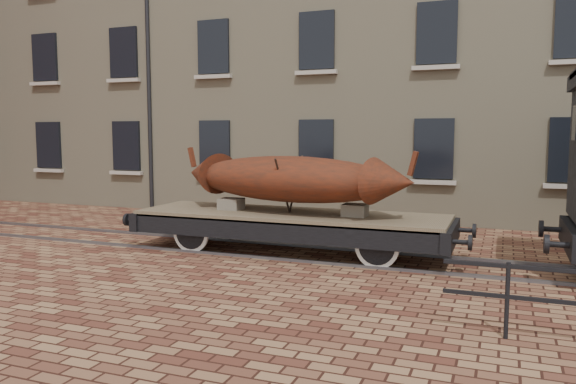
% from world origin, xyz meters
% --- Properties ---
extents(ground, '(90.00, 90.00, 0.00)m').
position_xyz_m(ground, '(0.00, 0.00, 0.00)').
color(ground, '#4F261C').
extents(warehouse_cream, '(40.00, 10.19, 14.00)m').
position_xyz_m(warehouse_cream, '(3.00, 9.99, 7.00)').
color(warehouse_cream, tan).
rests_on(warehouse_cream, ground).
extents(rail_track, '(30.00, 1.52, 0.06)m').
position_xyz_m(rail_track, '(0.00, 0.00, 0.03)').
color(rail_track, '#59595E').
rests_on(rail_track, ground).
extents(flatcar_wagon, '(7.67, 2.08, 1.16)m').
position_xyz_m(flatcar_wagon, '(-1.44, -0.00, 0.72)').
color(flatcar_wagon, '#706149').
rests_on(flatcar_wagon, ground).
extents(iron_boat, '(5.69, 2.40, 1.40)m').
position_xyz_m(iron_boat, '(-1.46, 0.00, 1.65)').
color(iron_boat, '#63210F').
rests_on(iron_boat, flatcar_wagon).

